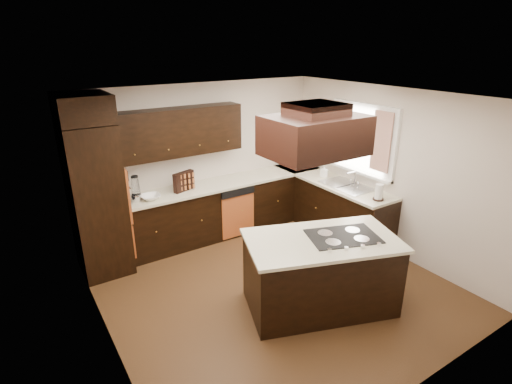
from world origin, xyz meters
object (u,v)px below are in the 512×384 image
(oven_column, at_px, (97,201))
(island, at_px, (320,274))
(range_hood, at_px, (315,135))
(spice_rack, at_px, (184,181))

(oven_column, distance_m, island, 3.14)
(range_hood, bearing_deg, oven_column, 129.74)
(range_hood, height_order, spice_rack, range_hood)
(oven_column, distance_m, range_hood, 3.13)
(spice_rack, bearing_deg, oven_column, 164.10)
(oven_column, xyz_separation_m, island, (2.01, -2.33, -0.62))
(spice_rack, bearing_deg, range_hood, -95.21)
(range_hood, bearing_deg, island, -28.15)
(oven_column, height_order, island, oven_column)
(oven_column, relative_size, spice_rack, 5.90)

